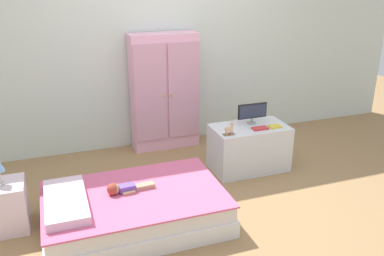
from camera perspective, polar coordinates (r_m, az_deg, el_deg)
ground_plane at (r=3.79m, az=2.36°, el=-10.48°), size 10.00×10.00×0.02m
back_wall at (r=4.77m, az=-4.63°, el=13.48°), size 6.40×0.05×2.70m
bed at (r=3.48m, az=-7.86°, el=-10.99°), size 1.45×0.95×0.28m
pillow at (r=3.34m, az=-17.04°, el=-9.64°), size 0.31×0.68×0.07m
doll at (r=3.41m, az=-9.65°, el=-8.22°), size 0.39×0.14×0.10m
nightstand at (r=3.68m, az=-24.38°, el=-9.85°), size 0.33×0.33×0.40m
wardrobe at (r=4.74m, az=-3.85°, el=4.98°), size 0.76×0.30×1.33m
tv_stand at (r=4.35m, az=7.87°, el=-2.71°), size 0.78×0.45×0.47m
tv_monitor at (r=4.30m, az=8.33°, el=2.22°), size 0.32×0.10×0.22m
rocking_horse_toy at (r=4.00m, az=5.25°, el=-0.07°), size 0.11×0.04×0.13m
book_red at (r=4.20m, az=9.36°, el=-0.05°), size 0.16×0.09×0.02m
book_yellow at (r=4.28m, az=11.37°, el=0.22°), size 0.13×0.09×0.02m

